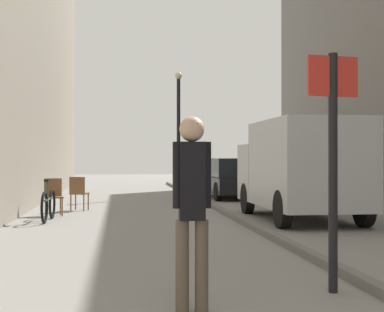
{
  "coord_description": "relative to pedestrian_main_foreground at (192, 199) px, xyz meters",
  "views": [
    {
      "loc": [
        -1.17,
        -1.04,
        1.46
      ],
      "look_at": [
        0.82,
        14.85,
        1.52
      ],
      "focal_mm": 54.84,
      "sensor_mm": 36.0,
      "label": 1
    }
  ],
  "objects": [
    {
      "name": "kerb_strip",
      "position": [
        2.06,
        7.52,
        -1.01
      ],
      "size": [
        0.16,
        40.0,
        0.12
      ],
      "primitive_type": "cube",
      "color": "#615F5B",
      "rests_on": "ground_plane"
    },
    {
      "name": "pedestrian_main_foreground",
      "position": [
        0.0,
        0.0,
        0.0
      ],
      "size": [
        0.37,
        0.24,
        1.86
      ],
      "rotation": [
        0.0,
        0.0,
        3.12
      ],
      "color": "brown",
      "rests_on": "ground_plane"
    },
    {
      "name": "parked_car",
      "position": [
        3.45,
        15.62,
        -0.36
      ],
      "size": [
        1.94,
        4.25,
        1.45
      ],
      "rotation": [
        0.0,
        0.0,
        0.03
      ],
      "color": "black",
      "rests_on": "ground_plane"
    },
    {
      "name": "ground_plane",
      "position": [
        0.48,
        7.52,
        -1.07
      ],
      "size": [
        80.0,
        80.0,
        0.0
      ],
      "primitive_type": "plane",
      "color": "gray"
    },
    {
      "name": "cafe_chair_near_window",
      "position": [
        -1.8,
        11.0,
        -0.53
      ],
      "size": [
        0.54,
        0.54,
        0.94
      ],
      "rotation": [
        0.0,
        0.0,
        6.0
      ],
      "color": "brown",
      "rests_on": "ground_plane"
    },
    {
      "name": "lamp_post",
      "position": [
        1.58,
        16.77,
        1.65
      ],
      "size": [
        0.28,
        0.28,
        4.76
      ],
      "color": "black",
      "rests_on": "ground_plane"
    },
    {
      "name": "street_sign_post",
      "position": [
        1.62,
        0.6,
        0.47
      ],
      "size": [
        0.6,
        0.13,
        2.6
      ],
      "rotation": [
        0.0,
        0.0,
        3.31
      ],
      "color": "black",
      "rests_on": "ground_plane"
    },
    {
      "name": "cafe_chair_by_doorway",
      "position": [
        -2.34,
        9.69,
        -0.53
      ],
      "size": [
        0.52,
        0.52,
        0.94
      ],
      "rotation": [
        0.0,
        0.0,
        3.35
      ],
      "color": "brown",
      "rests_on": "ground_plane"
    },
    {
      "name": "delivery_van",
      "position": [
        3.56,
        7.87,
        0.17
      ],
      "size": [
        2.0,
        4.81,
        2.32
      ],
      "rotation": [
        0.0,
        0.0,
        0.0
      ],
      "color": "#B7B7BC",
      "rests_on": "ground_plane"
    },
    {
      "name": "bicycle_leaning",
      "position": [
        -2.3,
        8.31,
        -0.69
      ],
      "size": [
        0.15,
        1.77,
        0.98
      ],
      "rotation": [
        0.0,
        0.0,
        -0.05
      ],
      "color": "black",
      "rests_on": "ground_plane"
    }
  ]
}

